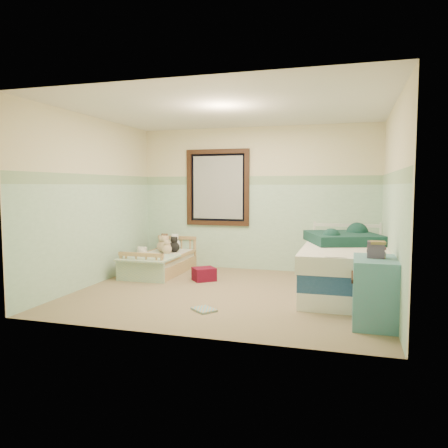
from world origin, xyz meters
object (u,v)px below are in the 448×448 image
(plush_floor_tan, at_px, (155,268))
(twin_bed_frame, at_px, (345,285))
(red_pillow, at_px, (204,274))
(floor_book, at_px, (204,310))
(dresser, at_px, (375,291))
(toddler_bed_frame, at_px, (161,267))
(plush_floor_cream, at_px, (142,262))

(plush_floor_tan, xyz_separation_m, twin_bed_frame, (3.07, -0.40, -0.01))
(red_pillow, relative_size, floor_book, 1.18)
(plush_floor_tan, relative_size, dresser, 0.33)
(plush_floor_tan, distance_m, dresser, 3.81)
(twin_bed_frame, height_order, dresser, dresser)
(twin_bed_frame, distance_m, red_pillow, 2.14)
(toddler_bed_frame, height_order, plush_floor_tan, plush_floor_tan)
(twin_bed_frame, xyz_separation_m, red_pillow, (-2.13, 0.20, -0.01))
(red_pillow, bearing_deg, plush_floor_cream, 158.32)
(dresser, height_order, floor_book, dresser)
(toddler_bed_frame, xyz_separation_m, plush_floor_cream, (-0.42, 0.14, 0.04))
(plush_floor_tan, relative_size, floor_book, 0.86)
(toddler_bed_frame, xyz_separation_m, floor_book, (1.45, -1.96, -0.08))
(plush_floor_cream, xyz_separation_m, floor_book, (1.88, -2.10, -0.13))
(toddler_bed_frame, bearing_deg, red_pillow, -23.39)
(toddler_bed_frame, relative_size, red_pillow, 4.65)
(twin_bed_frame, height_order, red_pillow, twin_bed_frame)
(red_pillow, bearing_deg, dresser, -31.84)
(plush_floor_cream, height_order, twin_bed_frame, plush_floor_cream)
(dresser, bearing_deg, twin_bed_frame, 103.47)
(twin_bed_frame, xyz_separation_m, dresser, (0.32, -1.32, 0.25))
(dresser, bearing_deg, toddler_bed_frame, 150.33)
(red_pillow, bearing_deg, toddler_bed_frame, 156.61)
(toddler_bed_frame, distance_m, plush_floor_tan, 0.20)
(plush_floor_cream, height_order, floor_book, plush_floor_cream)
(plush_floor_cream, relative_size, floor_book, 1.01)
(plush_floor_cream, distance_m, plush_floor_tan, 0.52)
(twin_bed_frame, height_order, floor_book, twin_bed_frame)
(plush_floor_cream, xyz_separation_m, twin_bed_frame, (3.47, -0.73, -0.03))
(twin_bed_frame, relative_size, floor_book, 7.84)
(toddler_bed_frame, xyz_separation_m, dresser, (3.36, -1.92, 0.26))
(plush_floor_tan, bearing_deg, red_pillow, -11.98)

